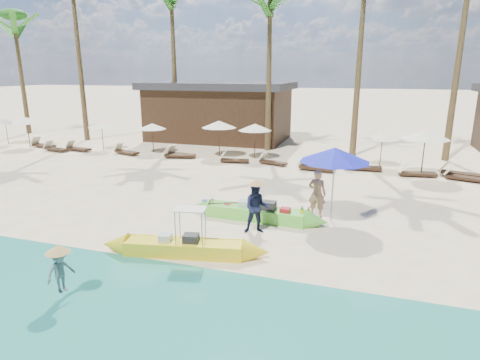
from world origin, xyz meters
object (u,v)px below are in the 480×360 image
(yellow_canoe, at_px, (184,247))
(tourist, at_px, (317,193))
(green_canoe, at_px, (256,213))
(blue_umbrella, at_px, (335,155))

(yellow_canoe, relative_size, tourist, 3.10)
(green_canoe, distance_m, tourist, 2.29)
(blue_umbrella, bearing_deg, yellow_canoe, -131.66)
(tourist, xyz_separation_m, blue_umbrella, (0.54, -0.13, 1.47))
(green_canoe, bearing_deg, tourist, 27.44)
(green_canoe, relative_size, tourist, 3.23)
(green_canoe, xyz_separation_m, tourist, (1.99, 0.94, 0.63))
(green_canoe, xyz_separation_m, blue_umbrella, (2.53, 0.81, 2.11))
(green_canoe, bearing_deg, yellow_canoe, -107.40)
(yellow_canoe, relative_size, blue_umbrella, 2.08)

